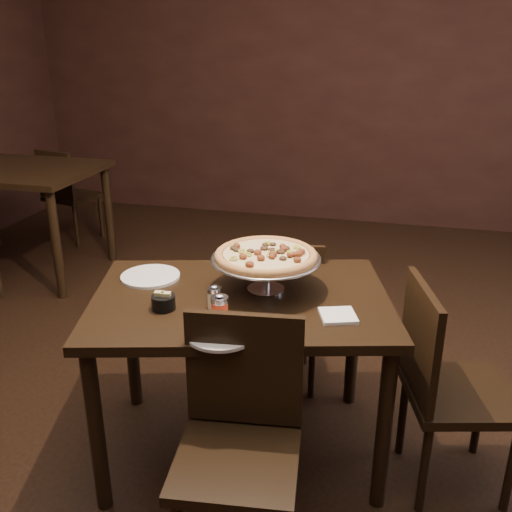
# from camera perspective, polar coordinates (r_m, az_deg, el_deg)

# --- Properties ---
(room) EXTENTS (6.04, 7.04, 2.84)m
(room) POSITION_cam_1_polar(r_m,az_deg,el_deg) (2.05, -0.50, 12.59)
(room) COLOR black
(room) RESTS_ON ground
(dining_table) EXTENTS (1.34, 1.06, 0.74)m
(dining_table) POSITION_cam_1_polar(r_m,az_deg,el_deg) (2.32, -1.51, -6.22)
(dining_table) COLOR black
(dining_table) RESTS_ON ground
(background_table) EXTENTS (1.30, 0.86, 0.81)m
(background_table) POSITION_cam_1_polar(r_m,az_deg,el_deg) (4.61, -23.50, 6.87)
(background_table) COLOR black
(background_table) RESTS_ON ground
(pizza_stand) EXTENTS (0.45, 0.45, 0.18)m
(pizza_stand) POSITION_cam_1_polar(r_m,az_deg,el_deg) (2.28, 1.00, 0.01)
(pizza_stand) COLOR silver
(pizza_stand) RESTS_ON dining_table
(parmesan_shaker) EXTENTS (0.06, 0.06, 0.10)m
(parmesan_shaker) POSITION_cam_1_polar(r_m,az_deg,el_deg) (2.17, -4.18, -4.16)
(parmesan_shaker) COLOR #EEEBB9
(parmesan_shaker) RESTS_ON dining_table
(pepper_flake_shaker) EXTENTS (0.06, 0.06, 0.11)m
(pepper_flake_shaker) POSITION_cam_1_polar(r_m,az_deg,el_deg) (2.06, -3.65, -5.29)
(pepper_flake_shaker) COLOR maroon
(pepper_flake_shaker) RESTS_ON dining_table
(packet_caddy) EXTENTS (0.09, 0.09, 0.07)m
(packet_caddy) POSITION_cam_1_polar(r_m,az_deg,el_deg) (2.19, -9.25, -4.54)
(packet_caddy) COLOR black
(packet_caddy) RESTS_ON dining_table
(napkin_stack) EXTENTS (0.16, 0.16, 0.01)m
(napkin_stack) POSITION_cam_1_polar(r_m,az_deg,el_deg) (2.13, 8.20, -5.93)
(napkin_stack) COLOR white
(napkin_stack) RESTS_ON dining_table
(plate_left) EXTENTS (0.25, 0.25, 0.01)m
(plate_left) POSITION_cam_1_polar(r_m,az_deg,el_deg) (2.49, -10.51, -2.01)
(plate_left) COLOR white
(plate_left) RESTS_ON dining_table
(plate_near) EXTENTS (0.25, 0.25, 0.01)m
(plate_near) POSITION_cam_1_polar(r_m,az_deg,el_deg) (2.00, -3.49, -7.74)
(plate_near) COLOR white
(plate_near) RESTS_ON dining_table
(serving_spatula) EXTENTS (0.11, 0.11, 0.02)m
(serving_spatula) POSITION_cam_1_polar(r_m,az_deg,el_deg) (2.24, -0.17, -0.50)
(serving_spatula) COLOR silver
(serving_spatula) RESTS_ON pizza_stand
(chair_far) EXTENTS (0.47, 0.47, 0.82)m
(chair_far) POSITION_cam_1_polar(r_m,az_deg,el_deg) (2.82, 2.45, -5.35)
(chair_far) COLOR black
(chair_far) RESTS_ON ground
(chair_near) EXTENTS (0.45, 0.45, 0.86)m
(chair_near) POSITION_cam_1_polar(r_m,az_deg,el_deg) (1.99, -1.64, -17.35)
(chair_near) COLOR black
(chair_near) RESTS_ON ground
(chair_side) EXTENTS (0.49, 0.49, 0.86)m
(chair_side) POSITION_cam_1_polar(r_m,az_deg,el_deg) (2.35, 18.34, -11.77)
(chair_side) COLOR black
(chair_side) RESTS_ON ground
(bg_chair_far) EXTENTS (0.46, 0.46, 0.82)m
(bg_chair_far) POSITION_cam_1_polar(r_m,az_deg,el_deg) (5.20, -18.40, 6.09)
(bg_chair_far) COLOR black
(bg_chair_far) RESTS_ON ground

